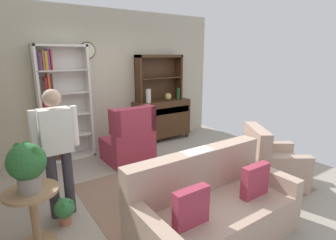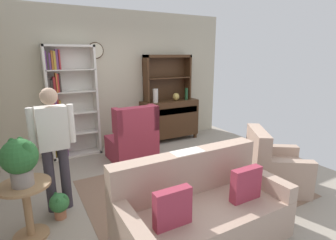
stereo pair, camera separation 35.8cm
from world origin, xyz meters
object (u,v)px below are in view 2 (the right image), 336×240
object	(u,v)px
bottle_wine	(186,94)
wingback_chair	(133,141)
book_stack	(171,168)
plant_stand	(27,204)
person_reading	(54,142)
couch_floral	(201,212)
sideboard_hutch	(167,71)
potted_plant_small	(60,204)
armchair_floral	(273,169)
vase_tall	(156,96)
sideboard	(169,118)
vase_round	(176,97)
bookshelf	(68,103)
potted_plant_large	(20,159)
coffee_table	(162,173)

from	to	relation	value
bottle_wine	wingback_chair	bearing A→B (deg)	-157.29
wingback_chair	book_stack	size ratio (longest dim) A/B	4.86
bottle_wine	book_stack	world-z (taller)	bottle_wine
plant_stand	wingback_chair	bearing A→B (deg)	38.94
person_reading	book_stack	bearing A→B (deg)	-18.93
couch_floral	sideboard_hutch	bearing A→B (deg)	66.78
bottle_wine	potted_plant_small	size ratio (longest dim) A/B	0.84
armchair_floral	potted_plant_small	distance (m)	2.96
vase_tall	book_stack	distance (m)	2.40
sideboard	vase_round	xyz separation A→B (m)	(0.13, -0.07, 0.50)
vase_round	vase_tall	bearing A→B (deg)	-178.51
couch_floral	person_reading	bearing A→B (deg)	132.86
couch_floral	plant_stand	size ratio (longest dim) A/B	2.85
couch_floral	sideboard	bearing A→B (deg)	66.06
armchair_floral	potted_plant_small	xyz separation A→B (m)	(-2.87, 0.73, -0.10)
bookshelf	potted_plant_large	size ratio (longest dim) A/B	4.25
sideboard	plant_stand	xyz separation A→B (m)	(-2.97, -2.19, -0.12)
vase_tall	couch_floral	xyz separation A→B (m)	(-0.99, -3.02, -0.75)
bottle_wine	book_stack	xyz separation A→B (m)	(-1.64, -2.15, -0.60)
bottle_wine	armchair_floral	distance (m)	2.74
vase_round	potted_plant_small	xyz separation A→B (m)	(-2.77, -1.92, -0.82)
vase_round	couch_floral	world-z (taller)	vase_round
vase_round	plant_stand	world-z (taller)	vase_round
plant_stand	person_reading	size ratio (longest dim) A/B	0.40
armchair_floral	couch_floral	bearing A→B (deg)	-166.36
sideboard_hutch	couch_floral	xyz separation A→B (m)	(-1.38, -3.21, -1.25)
potted_plant_large	bottle_wine	bearing A→B (deg)	32.26
person_reading	book_stack	xyz separation A→B (m)	(1.36, -0.47, -0.46)
couch_floral	person_reading	distance (m)	1.91
plant_stand	person_reading	xyz separation A→B (m)	(0.36, 0.42, 0.52)
bottle_wine	sideboard_hutch	bearing A→B (deg)	153.04
wingback_chair	book_stack	bearing A→B (deg)	-91.97
plant_stand	coffee_table	world-z (taller)	plant_stand
plant_stand	potted_plant_large	size ratio (longest dim) A/B	1.28
coffee_table	person_reading	bearing A→B (deg)	163.93
bookshelf	sideboard_hutch	world-z (taller)	bookshelf
plant_stand	potted_plant_small	bearing A→B (deg)	31.29
sideboard	potted_plant_small	bearing A→B (deg)	-143.07
sideboard	vase_round	size ratio (longest dim) A/B	7.65
sideboard_hutch	book_stack	bearing A→B (deg)	-118.08
vase_tall	vase_round	size ratio (longest dim) A/B	1.73
sideboard_hutch	vase_tall	xyz separation A→B (m)	(-0.39, -0.19, -0.49)
vase_tall	potted_plant_small	distance (m)	3.08
potted_plant_small	sideboard_hutch	bearing A→B (deg)	38.41
wingback_chair	potted_plant_large	bearing A→B (deg)	-140.59
bottle_wine	book_stack	size ratio (longest dim) A/B	1.24
potted_plant_large	sideboard_hutch	bearing A→B (deg)	37.97
armchair_floral	potted_plant_large	xyz separation A→B (m)	(-3.20, 0.50, 0.63)
bottle_wine	coffee_table	distance (m)	2.77
potted_plant_small	person_reading	size ratio (longest dim) A/B	0.20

